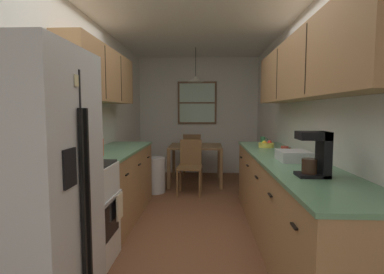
% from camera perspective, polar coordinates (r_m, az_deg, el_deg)
% --- Properties ---
extents(ground_plane, '(12.00, 12.00, 0.00)m').
position_cam_1_polar(ground_plane, '(4.17, 0.31, -14.33)').
color(ground_plane, brown).
extents(wall_left, '(0.10, 9.00, 2.55)m').
position_cam_1_polar(wall_left, '(4.21, -18.38, 3.29)').
color(wall_left, silver).
rests_on(wall_left, ground).
extents(wall_right, '(0.10, 9.00, 2.55)m').
position_cam_1_polar(wall_right, '(4.11, 19.50, 3.22)').
color(wall_right, silver).
rests_on(wall_right, ground).
extents(wall_back, '(4.40, 0.10, 2.55)m').
position_cam_1_polar(wall_back, '(6.59, 1.24, 4.10)').
color(wall_back, silver).
rests_on(wall_back, ground).
extents(ceiling_slab, '(4.40, 9.00, 0.08)m').
position_cam_1_polar(ceiling_slab, '(4.12, 0.33, 22.06)').
color(ceiling_slab, white).
extents(refrigerator, '(0.72, 0.78, 1.78)m').
position_cam_1_polar(refrigerator, '(2.15, -29.00, -8.98)').
color(refrigerator, silver).
rests_on(refrigerator, ground).
extents(stove_range, '(0.66, 0.62, 1.10)m').
position_cam_1_polar(stove_range, '(2.89, -21.66, -13.75)').
color(stove_range, white).
rests_on(stove_range, ground).
extents(microwave_over_range, '(0.39, 0.60, 0.36)m').
position_cam_1_polar(microwave_over_range, '(2.81, -24.61, 10.14)').
color(microwave_over_range, white).
extents(counter_left, '(0.64, 1.81, 0.90)m').
position_cam_1_polar(counter_left, '(3.99, -14.48, -8.64)').
color(counter_left, '#A87A4C').
rests_on(counter_left, ground).
extents(upper_cabinets_left, '(0.33, 1.89, 0.65)m').
position_cam_1_polar(upper_cabinets_left, '(3.90, -17.15, 11.24)').
color(upper_cabinets_left, '#A87A4C').
extents(counter_right, '(0.64, 3.30, 0.90)m').
position_cam_1_polar(counter_right, '(3.29, 17.70, -11.68)').
color(counter_right, '#A87A4C').
rests_on(counter_right, ground).
extents(upper_cabinets_right, '(0.33, 2.98, 0.62)m').
position_cam_1_polar(upper_cabinets_right, '(3.18, 21.11, 12.39)').
color(upper_cabinets_right, '#A87A4C').
extents(dining_table, '(0.98, 0.89, 0.73)m').
position_cam_1_polar(dining_table, '(5.59, 0.69, -2.70)').
color(dining_table, brown).
rests_on(dining_table, ground).
extents(dining_chair_near, '(0.42, 0.42, 0.90)m').
position_cam_1_polar(dining_chair_near, '(4.97, -0.38, -5.20)').
color(dining_chair_near, brown).
rests_on(dining_chair_near, ground).
extents(dining_chair_far, '(0.40, 0.40, 0.90)m').
position_cam_1_polar(dining_chair_far, '(6.26, 0.03, -3.07)').
color(dining_chair_far, brown).
rests_on(dining_chair_far, ground).
extents(pendant_light, '(0.29, 0.29, 0.63)m').
position_cam_1_polar(pendant_light, '(5.57, 0.71, 11.13)').
color(pendant_light, black).
extents(back_window, '(0.85, 0.05, 0.93)m').
position_cam_1_polar(back_window, '(6.52, 1.00, 6.61)').
color(back_window, brown).
extents(trash_bin, '(0.35, 0.35, 0.60)m').
position_cam_1_polar(trash_bin, '(5.10, -7.20, -7.29)').
color(trash_bin, silver).
rests_on(trash_bin, ground).
extents(storage_canister, '(0.11, 0.11, 0.21)m').
position_cam_1_polar(storage_canister, '(3.35, -17.63, -1.75)').
color(storage_canister, '#D84C19').
rests_on(storage_canister, counter_left).
extents(dish_towel, '(0.02, 0.16, 0.24)m').
position_cam_1_polar(dish_towel, '(2.90, -13.82, -12.88)').
color(dish_towel, beige).
extents(coffee_maker, '(0.22, 0.18, 0.34)m').
position_cam_1_polar(coffee_maker, '(2.37, 22.99, -2.90)').
color(coffee_maker, black).
rests_on(coffee_maker, counter_right).
extents(mug_by_coffeemaker, '(0.11, 0.07, 0.09)m').
position_cam_1_polar(mug_by_coffeemaker, '(4.66, 13.55, -0.50)').
color(mug_by_coffeemaker, '#3F7F4C').
rests_on(mug_by_coffeemaker, counter_right).
extents(mug_spare, '(0.12, 0.08, 0.09)m').
position_cam_1_polar(mug_spare, '(3.46, 17.50, -2.47)').
color(mug_spare, '#BF3F33').
rests_on(mug_spare, counter_right).
extents(fruit_bowl, '(0.20, 0.20, 0.09)m').
position_cam_1_polar(fruit_bowl, '(4.08, 14.15, -1.40)').
color(fruit_bowl, '#E5D14C').
rests_on(fruit_bowl, counter_right).
extents(dish_rack, '(0.28, 0.34, 0.10)m').
position_cam_1_polar(dish_rack, '(3.04, 18.96, -3.46)').
color(dish_rack, silver).
rests_on(dish_rack, counter_right).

